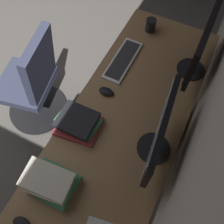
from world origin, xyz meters
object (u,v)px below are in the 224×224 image
book_stack_far (51,182)px  coffee_mug (151,25)px  monitor_secondary (159,133)px  book_stack_near (78,122)px  office_chair (33,86)px  keyboard_main (123,60)px  mouse_main (22,224)px  drawer_pedestal (135,125)px  monitor_primary (201,45)px  mouse_spare (106,92)px

book_stack_far → coffee_mug: bearing=178.7°
monitor_secondary → book_stack_near: 0.52m
book_stack_far → office_chair: office_chair is taller
coffee_mug → book_stack_far: bearing=-1.3°
keyboard_main → coffee_mug: coffee_mug is taller
keyboard_main → mouse_main: size_ratio=4.05×
monitor_secondary → mouse_main: size_ratio=5.16×
drawer_pedestal → monitor_secondary: size_ratio=1.29×
drawer_pedestal → book_stack_far: book_stack_far is taller
book_stack_far → coffee_mug: size_ratio=2.41×
office_chair → monitor_secondary: bearing=80.7°
office_chair → monitor_primary: bearing=114.1°
mouse_main → mouse_spare: bearing=178.8°
mouse_spare → book_stack_near: book_stack_near is taller
book_stack_far → monitor_secondary: bearing=136.8°
monitor_primary → mouse_main: bearing=-19.0°
keyboard_main → monitor_primary: bearing=106.9°
book_stack_near → book_stack_far: bearing=8.6°
mouse_main → book_stack_near: size_ratio=0.36×
book_stack_near → monitor_secondary: bearing=97.7°
monitor_secondary → coffee_mug: size_ratio=4.48×
drawer_pedestal → coffee_mug: 0.80m
book_stack_far → monitor_primary: bearing=158.6°
mouse_spare → book_stack_far: size_ratio=0.36×
monitor_primary → mouse_spare: 0.68m
mouse_main → mouse_spare: (-0.92, 0.02, 0.00)m
office_chair → book_stack_far: bearing=46.9°
monitor_primary → coffee_mug: monitor_primary is taller
monitor_primary → mouse_spare: size_ratio=5.53×
book_stack_near → drawer_pedestal: bearing=140.6°
mouse_spare → coffee_mug: coffee_mug is taller
keyboard_main → book_stack_near: (0.60, -0.03, 0.03)m
drawer_pedestal → office_chair: bearing=-83.9°
monitor_primary → book_stack_far: size_ratio=1.99×
monitor_primary → book_stack_near: 0.92m
mouse_main → book_stack_far: (-0.24, 0.03, 0.04)m
keyboard_main → monitor_secondary: bearing=40.2°
mouse_spare → drawer_pedestal: bearing=101.2°
mouse_main → mouse_spare: same height
drawer_pedestal → coffee_mug: coffee_mug is taller
monitor_secondary → book_stack_near: size_ratio=1.85×
mouse_spare → coffee_mug: (-0.69, 0.04, 0.03)m
mouse_spare → book_stack_far: (0.68, 0.01, 0.04)m
monitor_secondary → mouse_spare: bearing=-117.9°
monitor_primary → mouse_spare: monitor_primary is taller
coffee_mug → office_chair: office_chair is taller
drawer_pedestal → monitor_secondary: (0.28, 0.20, 0.61)m
monitor_secondary → book_stack_far: size_ratio=1.86×
monitor_primary → monitor_secondary: size_ratio=1.07×
mouse_main → book_stack_near: 0.63m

